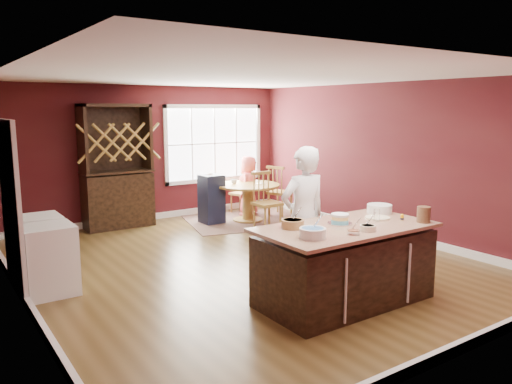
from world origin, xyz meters
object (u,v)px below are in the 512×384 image
Objects in this scene: dining_table at (248,195)px; hutch at (117,166)px; chair_south at (267,201)px; seated_woman at (249,186)px; layer_cake at (340,219)px; dryer at (38,248)px; chair_north at (241,191)px; high_chair at (211,198)px; toddler at (206,182)px; washer at (49,260)px; kitchen_island at (345,266)px; baker at (303,217)px; chair_east at (280,190)px.

dining_table is 2.60m from hutch.
chair_south is 1.33m from seated_woman.
layer_cake is 3.96m from dryer.
high_chair reaches higher than chair_north.
chair_south is 4.22× the size of toddler.
washer reaches higher than dining_table.
toddler is at bearing 81.63° from kitchen_island.
baker reaches higher than seated_woman.
layer_cake is (0.01, 0.11, 0.54)m from kitchen_island.
kitchen_island is at bearing -100.97° from high_chair.
dryer is (-2.79, 2.86, -0.01)m from kitchen_island.
toddler is (-0.64, 1.17, 0.26)m from chair_south.
baker is 1.64× the size of chair_south.
high_chair is (-1.02, -0.51, 0.03)m from chair_north.
chair_south is at bearing -61.26° from toddler.
layer_cake is 5.14m from hutch.
chair_south is at bearing 68.79° from kitchen_island.
toddler is (-1.07, -0.39, 0.34)m from chair_north.
hutch is at bearing 99.98° from kitchen_island.
chair_north is 3.64× the size of toddler.
chair_south is 1.28× the size of washer.
chair_south is 4.27m from washer.
chair_north is (0.32, 0.74, -0.06)m from dining_table.
dining_table is 1.50× the size of dryer.
chair_east is 0.46× the size of hutch.
chair_north is (0.42, 1.57, -0.08)m from chair_south.
hutch is at bearing -75.77° from baker.
hutch is at bearing -22.80° from chair_north.
layer_cake is 1.11× the size of toddler.
kitchen_island is 2.43× the size of dryer.
baker is at bearing -29.27° from washer.
chair_south is 1.22m from high_chair.
kitchen_island is at bearing -98.37° from toddler.
kitchen_island is 5.25m from chair_north.
chair_north reaches higher than kitchen_island.
chair_east is (2.30, 4.29, 0.10)m from kitchen_island.
baker is 4.35m from seated_woman.
dryer is (-4.53, -2.09, -0.04)m from chair_north.
layer_cake is at bearing 86.76° from kitchen_island.
seated_woman is 5.13m from washer.
layer_cake reaches higher than dryer.
layer_cake reaches higher than dining_table.
toddler is (-0.75, 0.35, 0.28)m from dining_table.
washer is (-1.88, -2.94, -0.74)m from hutch.
hutch is 2.72× the size of washer.
seated_woman reaches higher than chair_south.
seated_woman is 1.04m from high_chair.
baker reaches higher than chair_north.
seated_woman reaches higher than high_chair.
toddler reaches higher than dining_table.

